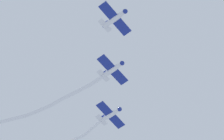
% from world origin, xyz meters
% --- Properties ---
extents(airplane_lead, '(6.14, 6.94, 1.89)m').
position_xyz_m(airplane_lead, '(-2.22, 4.06, 87.56)').
color(airplane_lead, silver).
extents(airplane_left_wing, '(6.15, 6.92, 1.89)m').
position_xyz_m(airplane_left_wing, '(-1.88, -6.88, 87.81)').
color(airplane_left_wing, silver).
extents(smoke_trail_left_wing, '(24.00, 12.28, 1.79)m').
position_xyz_m(smoke_trail_left_wing, '(11.50, -15.18, 87.54)').
color(smoke_trail_left_wing, white).
extents(airplane_right_wing, '(6.11, 7.00, 1.89)m').
position_xyz_m(airplane_right_wing, '(-1.55, -17.82, 88.06)').
color(airplane_right_wing, silver).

